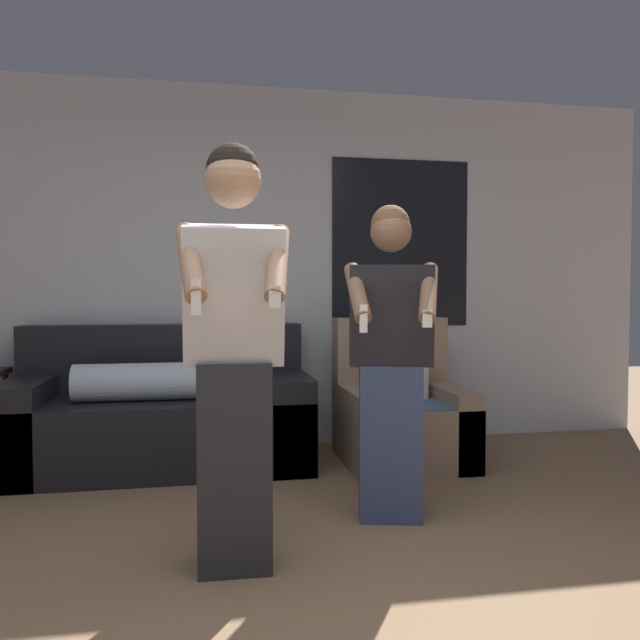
% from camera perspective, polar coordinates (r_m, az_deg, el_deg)
% --- Properties ---
extents(wall_back, '(6.57, 0.07, 2.70)m').
position_cam_1_polar(wall_back, '(4.76, -7.09, 4.82)').
color(wall_back, silver).
rests_on(wall_back, ground_plane).
extents(couch, '(1.94, 0.90, 0.93)m').
position_cam_1_polar(couch, '(4.35, -14.21, -8.51)').
color(couch, black).
rests_on(couch, ground_plane).
extents(armchair, '(0.81, 0.84, 0.98)m').
position_cam_1_polar(armchair, '(4.38, 7.36, -8.57)').
color(armchair, '#937A60').
rests_on(armchair, ground_plane).
extents(person_left, '(0.47, 0.50, 1.76)m').
position_cam_1_polar(person_left, '(2.59, -7.89, -2.96)').
color(person_left, '#28282D').
rests_on(person_left, ground_plane).
extents(person_right, '(0.49, 0.53, 1.60)m').
position_cam_1_polar(person_right, '(3.20, 6.45, -3.80)').
color(person_right, '#384770').
rests_on(person_right, ground_plane).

